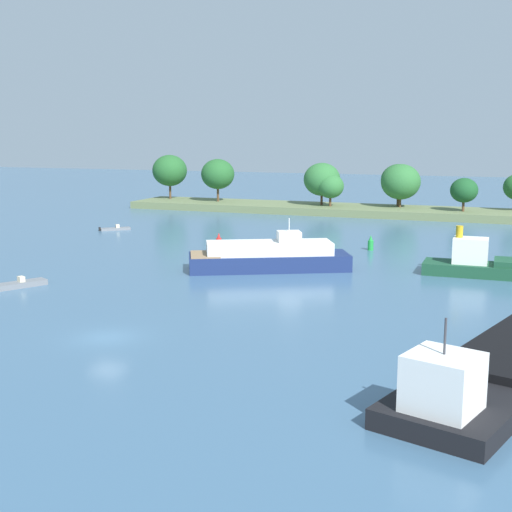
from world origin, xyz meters
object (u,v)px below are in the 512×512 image
Objects in this scene: fishing_skiff at (17,285)px; tugboat at (475,263)px; white_riverboat at (269,257)px; channel_buoy_red at (219,241)px; channel_buoy_green at (371,244)px; small_motorboat at (115,229)px.

fishing_skiff is 0.55× the size of tugboat.
fishing_skiff is at bearing -140.25° from white_riverboat.
white_riverboat is 3.17× the size of fishing_skiff.
fishing_skiff is (-19.48, -16.20, -1.14)m from white_riverboat.
white_riverboat reaches higher than channel_buoy_red.
white_riverboat is 21.11m from tugboat.
channel_buoy_red is (-10.62, 11.25, -0.61)m from white_riverboat.
channel_buoy_red is 1.00× the size of channel_buoy_green.
small_motorboat is 2.16× the size of channel_buoy_green.
tugboat is (20.59, 4.64, -0.15)m from white_riverboat.
channel_buoy_red is at bearing -165.30° from channel_buoy_green.
channel_buoy_red is at bearing 133.35° from white_riverboat.
channel_buoy_green is (39.28, -4.52, 0.60)m from small_motorboat.
small_motorboat is at bearing 146.82° from white_riverboat.
fishing_skiff is 38.72m from small_motorboat.
tugboat is 17.18m from channel_buoy_green.
channel_buoy_green is (18.40, 4.83, 0.00)m from channel_buoy_red.
fishing_skiff is 1.33× the size of small_motorboat.
fishing_skiff reaches higher than small_motorboat.
white_riverboat is 1.73× the size of tugboat.
small_motorboat is 2.16× the size of channel_buoy_red.
tugboat is (52.10, -15.96, 1.06)m from small_motorboat.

